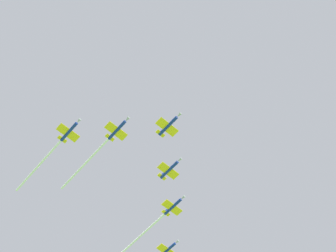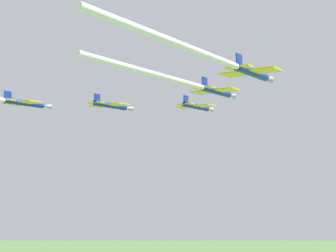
% 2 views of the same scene
% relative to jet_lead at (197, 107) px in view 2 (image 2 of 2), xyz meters
% --- Properties ---
extents(jet_lead, '(9.35, 11.74, 2.59)m').
position_rel_jet_lead_xyz_m(jet_lead, '(0.00, 0.00, 0.00)').
color(jet_lead, navy).
extents(jet_port_inner, '(9.35, 11.74, 2.59)m').
position_rel_jet_lead_xyz_m(jet_port_inner, '(3.85, 18.95, -0.30)').
color(jet_port_inner, navy).
extents(jet_starboard_inner, '(23.39, 37.18, 2.59)m').
position_rel_jet_lead_xyz_m(jet_starboard_inner, '(-23.63, 13.46, 0.30)').
color(jet_starboard_inner, navy).
extents(jet_starboard_outer, '(23.53, 37.42, 2.59)m').
position_rel_jet_lead_xyz_m(jet_starboard_outer, '(-41.46, 17.42, 0.17)').
color(jet_starboard_outer, navy).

